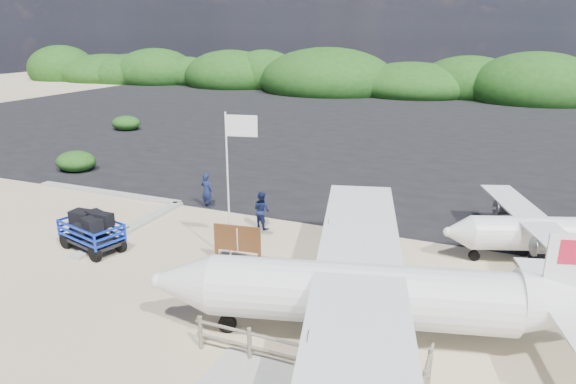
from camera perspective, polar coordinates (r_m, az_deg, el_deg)
name	(u,v)px	position (r m, az deg, el deg)	size (l,w,h in m)	color
ground	(203,259)	(20.12, -9.37, -7.34)	(160.00, 160.00, 0.00)	beige
asphalt_apron	(380,127)	(47.17, 10.18, 7.16)	(90.00, 50.00, 0.04)	#B2B2B2
lagoon	(57,215)	(26.69, -24.32, -2.35)	(9.00, 7.00, 0.40)	#B2B2B2
vegetation_band	(422,95)	(71.53, 14.72, 10.40)	(124.00, 8.00, 4.40)	#B2B2B2
fence	(302,375)	(13.91, 1.62, -19.66)	(6.40, 2.00, 1.10)	#B2B2B2
baggage_cart	(94,250)	(22.05, -20.78, -6.01)	(2.85, 1.63, 1.42)	#0E30D4
flagpole	(231,261)	(19.76, -6.37, -7.68)	(1.14, 0.47, 5.69)	white
signboard	(238,264)	(19.53, -5.57, -7.97)	(1.92, 0.18, 1.58)	brown
crew_a	(207,191)	(25.34, -9.02, 0.15)	(0.64, 0.42, 1.77)	#111B43
crew_b	(262,210)	(22.53, -2.96, -2.02)	(0.81, 0.63, 1.68)	#111B43
aircraft_small	(322,113)	(54.13, 3.85, 8.73)	(7.16, 7.16, 2.58)	#B2B2B2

